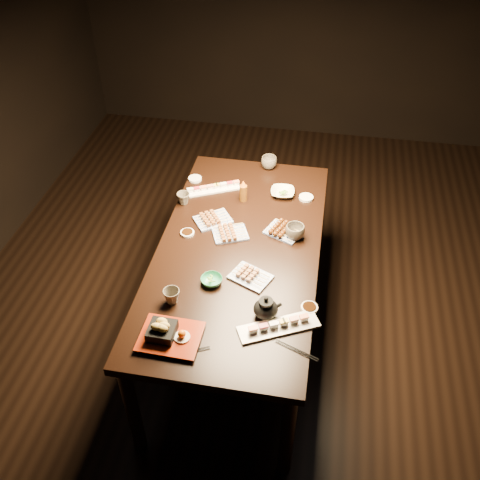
% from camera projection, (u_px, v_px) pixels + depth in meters
% --- Properties ---
extents(ground, '(5.00, 5.00, 0.00)m').
position_uv_depth(ground, '(253.00, 310.00, 3.64)').
color(ground, black).
rests_on(ground, ground).
extents(dining_table, '(1.07, 1.88, 0.75)m').
position_uv_depth(dining_table, '(239.00, 295.00, 3.23)').
color(dining_table, black).
rests_on(dining_table, ground).
extents(sushi_platter_near, '(0.40, 0.27, 0.05)m').
position_uv_depth(sushi_platter_near, '(279.00, 325.00, 2.54)').
color(sushi_platter_near, white).
rests_on(sushi_platter_near, dining_table).
extents(sushi_platter_far, '(0.34, 0.23, 0.04)m').
position_uv_depth(sushi_platter_far, '(213.00, 187.00, 3.40)').
color(sushi_platter_far, white).
rests_on(sushi_platter_far, dining_table).
extents(yakitori_plate_center, '(0.23, 0.21, 0.05)m').
position_uv_depth(yakitori_plate_center, '(230.00, 232.00, 3.06)').
color(yakitori_plate_center, '#828EB6').
rests_on(yakitori_plate_center, dining_table).
extents(yakitori_plate_right, '(0.25, 0.22, 0.05)m').
position_uv_depth(yakitori_plate_right, '(251.00, 274.00, 2.79)').
color(yakitori_plate_right, '#828EB6').
rests_on(yakitori_plate_right, dining_table).
extents(yakitori_plate_left, '(0.25, 0.24, 0.05)m').
position_uv_depth(yakitori_plate_left, '(213.00, 217.00, 3.16)').
color(yakitori_plate_left, '#828EB6').
rests_on(yakitori_plate_left, dining_table).
extents(tsukune_plate, '(0.24, 0.21, 0.05)m').
position_uv_depth(tsukune_plate, '(283.00, 230.00, 3.07)').
color(tsukune_plate, '#828EB6').
rests_on(tsukune_plate, dining_table).
extents(edamame_bowl_green, '(0.14, 0.14, 0.04)m').
position_uv_depth(edamame_bowl_green, '(212.00, 281.00, 2.77)').
color(edamame_bowl_green, '#309363').
rests_on(edamame_bowl_green, dining_table).
extents(edamame_bowl_cream, '(0.16, 0.16, 0.04)m').
position_uv_depth(edamame_bowl_cream, '(283.00, 193.00, 3.36)').
color(edamame_bowl_cream, beige).
rests_on(edamame_bowl_cream, dining_table).
extents(tempura_tray, '(0.29, 0.24, 0.11)m').
position_uv_depth(tempura_tray, '(170.00, 332.00, 2.47)').
color(tempura_tray, black).
rests_on(tempura_tray, dining_table).
extents(teacup_near_left, '(0.10, 0.10, 0.08)m').
position_uv_depth(teacup_near_left, '(172.00, 296.00, 2.66)').
color(teacup_near_left, '#544C40').
rests_on(teacup_near_left, dining_table).
extents(teacup_mid_right, '(0.12, 0.12, 0.09)m').
position_uv_depth(teacup_mid_right, '(295.00, 232.00, 3.03)').
color(teacup_mid_right, '#544C40').
rests_on(teacup_mid_right, dining_table).
extents(teacup_far_left, '(0.10, 0.10, 0.07)m').
position_uv_depth(teacup_far_left, '(183.00, 198.00, 3.28)').
color(teacup_far_left, '#544C40').
rests_on(teacup_far_left, dining_table).
extents(teacup_far_right, '(0.12, 0.12, 0.08)m').
position_uv_depth(teacup_far_right, '(269.00, 162.00, 3.58)').
color(teacup_far_right, '#544C40').
rests_on(teacup_far_right, dining_table).
extents(teapot, '(0.18, 0.18, 0.12)m').
position_uv_depth(teapot, '(266.00, 307.00, 2.58)').
color(teapot, black).
rests_on(teapot, dining_table).
extents(condiment_bottle, '(0.06, 0.06, 0.14)m').
position_uv_depth(condiment_bottle, '(243.00, 191.00, 3.28)').
color(condiment_bottle, '#683A0D').
rests_on(condiment_bottle, dining_table).
extents(sauce_dish_west, '(0.09, 0.09, 0.01)m').
position_uv_depth(sauce_dish_west, '(187.00, 233.00, 3.08)').
color(sauce_dish_west, white).
rests_on(sauce_dish_west, dining_table).
extents(sauce_dish_east, '(0.10, 0.10, 0.02)m').
position_uv_depth(sauce_dish_east, '(306.00, 198.00, 3.33)').
color(sauce_dish_east, white).
rests_on(sauce_dish_east, dining_table).
extents(sauce_dish_se, '(0.11, 0.11, 0.01)m').
position_uv_depth(sauce_dish_se, '(309.00, 308.00, 2.64)').
color(sauce_dish_se, white).
rests_on(sauce_dish_se, dining_table).
extents(sauce_dish_nw, '(0.09, 0.09, 0.02)m').
position_uv_depth(sauce_dish_nw, '(195.00, 179.00, 3.49)').
color(sauce_dish_nw, white).
rests_on(sauce_dish_nw, dining_table).
extents(chopsticks_near, '(0.19, 0.11, 0.01)m').
position_uv_depth(chopsticks_near, '(188.00, 352.00, 2.44)').
color(chopsticks_near, black).
rests_on(chopsticks_near, dining_table).
extents(chopsticks_se, '(0.21, 0.10, 0.01)m').
position_uv_depth(chopsticks_se, '(297.00, 350.00, 2.45)').
color(chopsticks_se, black).
rests_on(chopsticks_se, dining_table).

